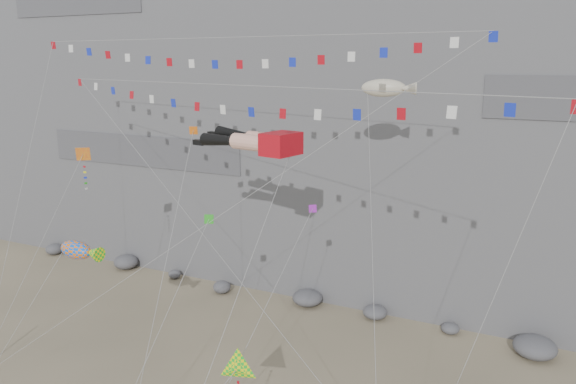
% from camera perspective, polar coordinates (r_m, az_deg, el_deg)
% --- Properties ---
extents(cliff, '(80.00, 28.00, 50.00)m').
position_cam_1_polar(cliff, '(59.04, 8.34, 17.45)').
color(cliff, slate).
rests_on(cliff, ground).
extents(talus_boulders, '(60.00, 3.00, 1.20)m').
position_cam_1_polar(talus_boulders, '(48.98, 1.99, -10.73)').
color(talus_boulders, '#57575C').
rests_on(talus_boulders, ground).
extents(legs_kite, '(7.73, 15.64, 20.51)m').
position_cam_1_polar(legs_kite, '(34.48, -3.44, 5.19)').
color(legs_kite, '#B70B16').
rests_on(legs_kite, ground).
extents(flag_banner_upper, '(32.31, 11.32, 27.59)m').
position_cam_1_polar(flag_banner_upper, '(37.06, -6.31, 15.30)').
color(flag_banner_upper, '#B70B16').
rests_on(flag_banner_upper, ground).
extents(flag_banner_lower, '(35.22, 10.65, 23.26)m').
position_cam_1_polar(flag_banner_lower, '(33.14, -5.27, 10.72)').
color(flag_banner_lower, '#B70B16').
rests_on(flag_banner_lower, ground).
extents(harlequin_kite, '(4.30, 8.85, 16.50)m').
position_cam_1_polar(harlequin_kite, '(40.80, -20.13, 3.57)').
color(harlequin_kite, red).
rests_on(harlequin_kite, ground).
extents(fish_windsock, '(6.37, 5.81, 11.15)m').
position_cam_1_polar(fish_windsock, '(37.47, -20.75, -5.54)').
color(fish_windsock, orange).
rests_on(fish_windsock, ground).
extents(delta_kite, '(4.27, 5.71, 7.93)m').
position_cam_1_polar(delta_kite, '(29.92, -5.18, -17.44)').
color(delta_kite, '#FFF00D').
rests_on(delta_kite, ground).
extents(blimp_windsock, '(6.31, 13.67, 22.97)m').
position_cam_1_polar(blimp_windsock, '(36.79, 9.70, 10.30)').
color(blimp_windsock, beige).
rests_on(blimp_windsock, ground).
extents(small_kite_a, '(4.29, 13.16, 20.58)m').
position_cam_1_polar(small_kite_a, '(37.40, -9.68, 5.71)').
color(small_kite_a, orange).
rests_on(small_kite_a, ground).
extents(small_kite_b, '(2.10, 13.82, 17.56)m').
position_cam_1_polar(small_kite_b, '(34.49, 2.28, -2.21)').
color(small_kite_b, purple).
rests_on(small_kite_b, ground).
extents(small_kite_c, '(1.42, 10.52, 14.86)m').
position_cam_1_polar(small_kite_c, '(34.08, -8.16, -3.02)').
color(small_kite_c, '#1E9A17').
rests_on(small_kite_c, ground).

